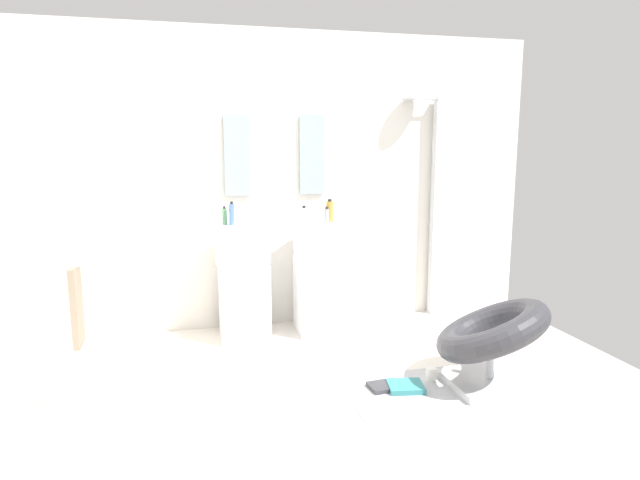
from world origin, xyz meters
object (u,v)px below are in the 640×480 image
Objects in this scene: pedestal_sink_right at (320,274)px; towel_rack at (72,310)px; magazine_teal at (406,387)px; soap_bottle_amber at (330,211)px; soap_bottle_blue at (232,214)px; soap_bottle_white at (231,217)px; soap_bottle_grey at (327,215)px; lounge_chair at (491,337)px; soap_bottle_green at (225,216)px; soap_bottle_clear at (304,213)px; magazine_charcoal at (385,386)px; shower_column at (438,203)px; coffee_mug at (431,374)px; pedestal_sink_left at (244,278)px.

pedestal_sink_right is 1.14× the size of towel_rack.
soap_bottle_amber reaches higher than magazine_teal.
soap_bottle_white is at bearing 93.82° from soap_bottle_blue.
magazine_teal is 1.56m from soap_bottle_grey.
magazine_teal is 1.23× the size of soap_bottle_blue.
lounge_chair is 2.23m from soap_bottle_green.
soap_bottle_clear is (-0.39, 1.37, 1.01)m from magazine_teal.
pedestal_sink_right reaches higher than magazine_charcoal.
towel_rack reaches higher than magazine_teal.
soap_bottle_blue is 1.29× the size of soap_bottle_green.
soap_bottle_blue is at bearing -172.59° from pedestal_sink_right.
shower_column reaches higher than coffee_mug.
soap_bottle_green is 1.12× the size of soap_bottle_grey.
soap_bottle_white is at bearing 141.08° from lounge_chair.
lounge_chair is 0.67m from magazine_teal.
soap_bottle_amber is at bearing -2.51° from soap_bottle_white.
magazine_teal is 1.59× the size of soap_bottle_green.
soap_bottle_clear reaches higher than lounge_chair.
soap_bottle_white is 1.06× the size of soap_bottle_clear.
pedestal_sink_left is 1.00× the size of pedestal_sink_right.
lounge_chair is at bearing -57.87° from soap_bottle_amber.
lounge_chair is (1.51, -1.35, -0.17)m from pedestal_sink_left.
magazine_teal is 1.78× the size of soap_bottle_grey.
soap_bottle_amber is 1.57× the size of soap_bottle_clear.
lounge_chair is at bearing -41.72° from pedestal_sink_left.
soap_bottle_grey is at bearing -162.26° from shower_column.
shower_column is 10.74× the size of soap_bottle_blue.
shower_column is (1.87, 0.25, 0.56)m from pedestal_sink_left.
pedestal_sink_left is at bearing 12.92° from soap_bottle_green.
soap_bottle_green reaches higher than soap_bottle_grey.
soap_bottle_grey reaches higher than pedestal_sink_left.
pedestal_sink_right is 0.53× the size of shower_column.
shower_column is at bearing 11.83° from pedestal_sink_right.
magazine_charcoal is (-0.71, 0.12, -0.33)m from lounge_chair.
soap_bottle_clear is (0.63, 0.18, -0.03)m from soap_bottle_blue.
soap_bottle_grey is (-0.48, 1.06, 0.99)m from coffee_mug.
soap_bottle_blue is at bearing 123.17° from magazine_charcoal.
soap_bottle_blue is at bearing -132.78° from pedestal_sink_left.
pedestal_sink_right reaches higher than towel_rack.
soap_bottle_grey is (0.78, -0.07, 0.00)m from soap_bottle_white.
soap_bottle_white is at bearing 139.65° from magazine_teal.
shower_column reaches higher than lounge_chair.
magazine_teal is at bearing -25.72° from magazine_charcoal.
magazine_charcoal is 0.36m from coffee_mug.
shower_column is 24.06× the size of coffee_mug.
pedestal_sink_right is 12.76× the size of coffee_mug.
soap_bottle_blue is 0.78m from soap_bottle_grey.
lounge_chair is 1.66m from soap_bottle_amber.
pedestal_sink_right is at bearing 122.32° from lounge_chair.
soap_bottle_green is (-0.05, 0.02, 0.01)m from soap_bottle_white.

